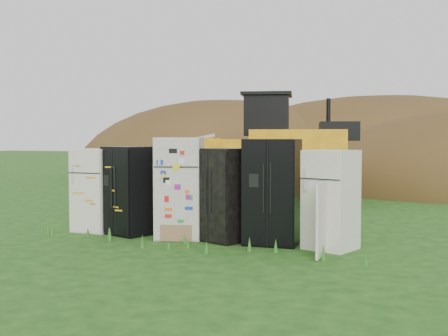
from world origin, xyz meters
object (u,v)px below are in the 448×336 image
at_px(fridge_leftmost, 95,190).
at_px(wheel_loader, 240,148).
at_px(fridge_dark_mid, 223,195).
at_px(fridge_open_door, 331,200).
at_px(fridge_black_side, 129,190).
at_px(fridge_sticker, 180,188).
at_px(fridge_black_right, 272,192).

xyz_separation_m(fridge_leftmost, wheel_loader, (0.88, 6.01, 0.76)).
bearing_deg(fridge_leftmost, wheel_loader, 80.42).
xyz_separation_m(fridge_dark_mid, wheel_loader, (-1.90, 6.03, 0.75)).
xyz_separation_m(fridge_open_door, wheel_loader, (-3.88, 6.06, 0.76)).
xyz_separation_m(fridge_black_side, fridge_open_door, (3.94, -0.01, -0.02)).
bearing_deg(fridge_dark_mid, fridge_black_side, -158.82).
distance_m(fridge_leftmost, fridge_open_door, 4.76).
bearing_deg(fridge_sticker, fridge_black_side, 162.41).
bearing_deg(fridge_leftmost, fridge_dark_mid, -1.72).
relative_size(fridge_leftmost, fridge_sticker, 0.88).
xyz_separation_m(fridge_leftmost, fridge_dark_mid, (2.78, -0.02, 0.01)).
bearing_deg(fridge_black_right, fridge_open_door, -8.91).
bearing_deg(fridge_open_door, wheel_loader, 141.53).
distance_m(fridge_leftmost, fridge_dark_mid, 2.78).
bearing_deg(fridge_dark_mid, fridge_leftmost, -159.73).
bearing_deg(wheel_loader, fridge_dark_mid, -86.85).
height_order(fridge_black_right, wheel_loader, wheel_loader).
xyz_separation_m(fridge_black_side, fridge_dark_mid, (1.96, 0.02, -0.01)).
distance_m(fridge_sticker, wheel_loader, 6.19).
bearing_deg(fridge_black_side, fridge_dark_mid, 19.70).
bearing_deg(fridge_open_door, fridge_sticker, -161.04).
relative_size(fridge_sticker, wheel_loader, 0.29).
distance_m(fridge_black_side, wheel_loader, 6.09).
bearing_deg(fridge_open_door, fridge_dark_mid, -162.00).
bearing_deg(fridge_black_side, fridge_sticker, 18.25).
bearing_deg(fridge_black_side, fridge_leftmost, -163.39).
bearing_deg(fridge_dark_mid, fridge_black_right, 23.31).
relative_size(fridge_dark_mid, fridge_open_door, 1.01).
relative_size(fridge_open_door, wheel_loader, 0.25).
relative_size(fridge_black_side, fridge_open_door, 1.02).
height_order(fridge_leftmost, wheel_loader, wheel_loader).
xyz_separation_m(fridge_dark_mid, fridge_open_door, (1.98, -0.03, -0.01)).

